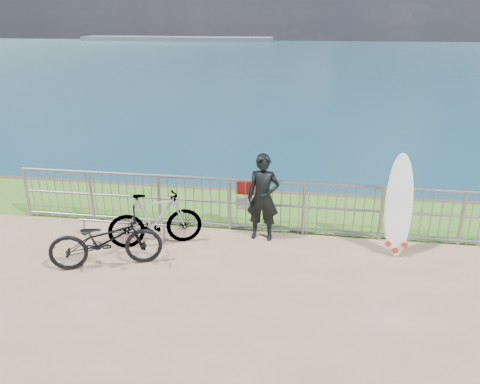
% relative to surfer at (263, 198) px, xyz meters
% --- Properties ---
extents(grass_strip, '(120.00, 120.00, 0.00)m').
position_rel_surfer_xyz_m(grass_strip, '(-0.21, 1.38, -0.86)').
color(grass_strip, '#376D1E').
rests_on(grass_strip, ground).
extents(seascape, '(260.00, 260.00, 5.00)m').
position_rel_surfer_xyz_m(seascape, '(-43.96, 146.17, -4.90)').
color(seascape, brown).
rests_on(seascape, ground).
extents(railing, '(10.06, 0.10, 1.13)m').
position_rel_surfer_xyz_m(railing, '(-0.20, 0.28, -0.29)').
color(railing, gray).
rests_on(railing, ground).
extents(surfer, '(0.65, 0.45, 1.73)m').
position_rel_surfer_xyz_m(surfer, '(0.00, 0.00, 0.00)').
color(surfer, black).
rests_on(surfer, ground).
extents(surfboard, '(0.51, 0.46, 1.90)m').
position_rel_surfer_xyz_m(surfboard, '(2.50, -0.23, 0.01)').
color(surfboard, white).
rests_on(surfboard, ground).
extents(bicycle_near, '(2.05, 1.33, 1.02)m').
position_rel_surfer_xyz_m(bicycle_near, '(-2.59, -1.53, -0.36)').
color(bicycle_near, black).
rests_on(bicycle_near, ground).
extents(bicycle_far, '(1.84, 1.16, 1.07)m').
position_rel_surfer_xyz_m(bicycle_far, '(-1.99, -0.62, -0.33)').
color(bicycle_far, black).
rests_on(bicycle_far, ground).
extents(bike_rack, '(1.86, 0.05, 0.39)m').
position_rel_surfer_xyz_m(bike_rack, '(-2.71, -0.49, -0.55)').
color(bike_rack, gray).
rests_on(bike_rack, ground).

